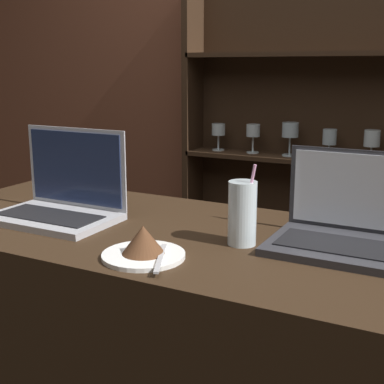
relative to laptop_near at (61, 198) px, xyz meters
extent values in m
cube|color=brown|center=(0.42, 1.27, 0.34)|extent=(7.00, 0.06, 2.70)
cube|color=#332114|center=(-0.19, 1.15, -0.13)|extent=(0.03, 0.18, 1.77)
cube|color=#332114|center=(0.54, 1.23, -0.13)|extent=(1.49, 0.02, 1.77)
cube|color=#332114|center=(0.54, 1.15, -0.48)|extent=(1.45, 0.18, 0.02)
cube|color=#332114|center=(0.54, 1.15, -0.04)|extent=(1.45, 0.18, 0.02)
cube|color=#332114|center=(0.54, 1.15, 0.40)|extent=(1.45, 0.18, 0.02)
cylinder|color=silver|center=(-0.06, 1.15, -0.03)|extent=(0.06, 0.06, 0.01)
cylinder|color=silver|center=(-0.06, 1.15, 0.01)|extent=(0.01, 0.01, 0.07)
cylinder|color=silver|center=(-0.06, 1.15, 0.07)|extent=(0.06, 0.06, 0.05)
cylinder|color=silver|center=(0.12, 1.15, -0.03)|extent=(0.05, 0.05, 0.01)
cylinder|color=silver|center=(0.12, 1.15, 0.01)|extent=(0.01, 0.01, 0.07)
cylinder|color=silver|center=(0.12, 1.15, 0.08)|extent=(0.06, 0.06, 0.06)
cylinder|color=silver|center=(0.29, 1.15, -0.03)|extent=(0.06, 0.06, 0.01)
cylinder|color=silver|center=(0.29, 1.15, 0.02)|extent=(0.01, 0.01, 0.08)
cylinder|color=silver|center=(0.29, 1.15, 0.09)|extent=(0.07, 0.07, 0.06)
cylinder|color=silver|center=(0.46, 1.15, -0.03)|extent=(0.05, 0.05, 0.01)
cylinder|color=silver|center=(0.46, 1.15, 0.01)|extent=(0.01, 0.01, 0.06)
cylinder|color=silver|center=(0.46, 1.15, 0.07)|extent=(0.06, 0.06, 0.06)
cylinder|color=silver|center=(0.63, 1.15, -0.03)|extent=(0.06, 0.06, 0.01)
cylinder|color=silver|center=(0.63, 1.15, 0.01)|extent=(0.01, 0.01, 0.06)
cylinder|color=silver|center=(0.63, 1.15, 0.07)|extent=(0.06, 0.06, 0.07)
cube|color=#ADADB2|center=(0.00, -0.04, -0.05)|extent=(0.34, 0.22, 0.02)
cube|color=black|center=(0.00, -0.05, -0.04)|extent=(0.29, 0.12, 0.00)
cube|color=#ADADB2|center=(0.00, 0.07, 0.08)|extent=(0.34, 0.00, 0.23)
cube|color=#1E2847|center=(0.00, 0.07, 0.08)|extent=(0.31, 0.01, 0.20)
cube|color=#333338|center=(0.74, 0.08, -0.05)|extent=(0.31, 0.24, 0.02)
cube|color=black|center=(0.74, 0.07, -0.04)|extent=(0.26, 0.13, 0.00)
cube|color=#333338|center=(0.74, 0.20, 0.06)|extent=(0.31, 0.00, 0.20)
cube|color=white|center=(0.74, 0.20, 0.06)|extent=(0.29, 0.01, 0.18)
cylinder|color=white|center=(0.37, -0.16, -0.05)|extent=(0.18, 0.18, 0.01)
cone|color=#51301C|center=(0.37, -0.16, -0.01)|extent=(0.10, 0.10, 0.06)
cube|color=#B7B7BC|center=(0.42, -0.18, -0.04)|extent=(0.08, 0.16, 0.00)
cylinder|color=silver|center=(0.53, 0.02, 0.02)|extent=(0.07, 0.07, 0.15)
cylinder|color=#EA9EC6|center=(0.54, 0.02, 0.04)|extent=(0.04, 0.01, 0.19)
camera|label=1|loc=(0.98, -1.10, 0.36)|focal=50.00mm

